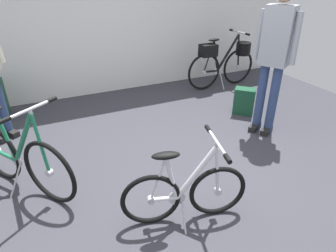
{
  "coord_description": "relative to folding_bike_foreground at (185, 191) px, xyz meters",
  "views": [
    {
      "loc": [
        -1.14,
        -2.11,
        1.87
      ],
      "look_at": [
        -0.1,
        0.15,
        0.55
      ],
      "focal_mm": 31.11,
      "sensor_mm": 36.0,
      "label": 1
    }
  ],
  "objects": [
    {
      "name": "display_bike_right",
      "position": [
        2.16,
        2.61,
        0.19
      ],
      "size": [
        1.39,
        0.53,
        0.96
      ],
      "color": "black",
      "rests_on": "ground_plane"
    },
    {
      "name": "ground_plane",
      "position": [
        0.24,
        0.49,
        -0.29
      ],
      "size": [
        6.96,
        6.96,
        0.0
      ],
      "primitive_type": "plane",
      "color": "#38383F"
    },
    {
      "name": "display_bike_left",
      "position": [
        -1.19,
        0.98,
        0.06
      ],
      "size": [
        0.83,
        1.1,
        0.93
      ],
      "color": "black",
      "rests_on": "ground_plane"
    },
    {
      "name": "back_wall",
      "position": [
        0.24,
        3.26,
        1.07
      ],
      "size": [
        6.96,
        0.1,
        2.72
      ],
      "primitive_type": "cube",
      "color": "white",
      "rests_on": "ground_plane"
    },
    {
      "name": "backpack_on_floor",
      "position": [
        1.77,
        1.49,
        -0.1
      ],
      "size": [
        0.33,
        0.33,
        0.39
      ],
      "color": "#19472D",
      "rests_on": "ground_plane"
    },
    {
      "name": "folding_bike_foreground",
      "position": [
        0.0,
        0.0,
        0.0
      ],
      "size": [
        1.03,
        0.52,
        0.75
      ],
      "color": "black",
      "rests_on": "ground_plane"
    },
    {
      "name": "visitor_browsing",
      "position": [
        1.68,
        0.97,
        0.77
      ],
      "size": [
        0.37,
        0.47,
        1.81
      ],
      "color": "navy",
      "rests_on": "ground_plane"
    }
  ]
}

